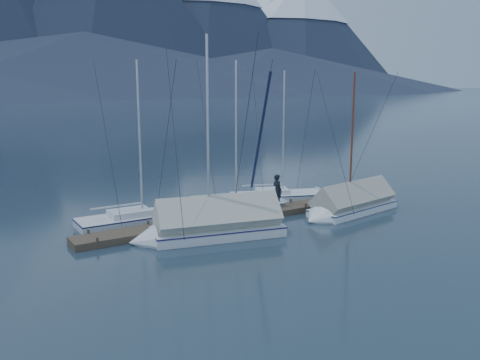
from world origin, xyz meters
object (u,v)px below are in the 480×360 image
object	(u,v)px
sailboat_covered_far	(206,228)
sailboat_covered_near	(348,206)
sailboat_open_mid	(244,207)
person	(277,190)
sailboat_open_right	(289,197)
sailboat_open_left	(151,217)

from	to	relation	value
sailboat_covered_far	sailboat_covered_near	bearing A→B (deg)	-1.51
sailboat_open_mid	person	bearing A→B (deg)	-47.15
sailboat_open_right	sailboat_covered_near	xyz separation A→B (m)	(0.61, -4.61, 0.28)
sailboat_open_left	sailboat_open_right	world-z (taller)	sailboat_open_left
sailboat_open_mid	sailboat_covered_near	xyz separation A→B (m)	(4.56, -3.79, 0.27)
sailboat_open_mid	sailboat_covered_near	bearing A→B (deg)	-39.76
sailboat_open_mid	person	distance (m)	2.25
sailboat_open_mid	sailboat_open_left	bearing A→B (deg)	172.29
sailboat_open_right	sailboat_covered_near	distance (m)	4.66
person	sailboat_covered_near	bearing A→B (deg)	-130.90
sailboat_covered_far	sailboat_open_mid	bearing A→B (deg)	38.72
sailboat_covered_far	sailboat_open_right	bearing A→B (deg)	27.52
sailboat_open_mid	sailboat_open_right	world-z (taller)	sailboat_open_mid
sailboat_open_mid	sailboat_covered_far	distance (m)	5.69
sailboat_covered_near	sailboat_covered_far	distance (m)	9.00
sailboat_open_left	sailboat_covered_near	world-z (taller)	sailboat_open_left
sailboat_open_mid	sailboat_covered_far	xyz separation A→B (m)	(-4.43, -3.56, 0.34)
sailboat_covered_near	sailboat_open_mid	bearing A→B (deg)	140.24
sailboat_covered_far	person	size ratio (longest dim) A/B	5.56
sailboat_covered_far	person	bearing A→B (deg)	20.20
sailboat_open_right	person	bearing A→B (deg)	-139.38
sailboat_open_left	person	distance (m)	7.23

